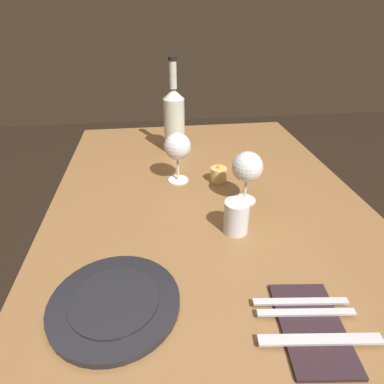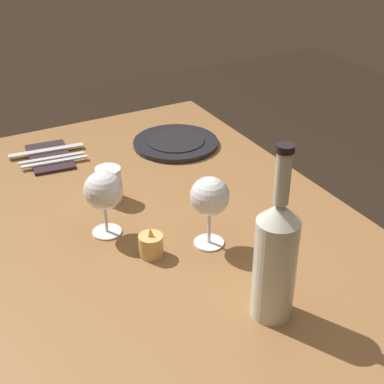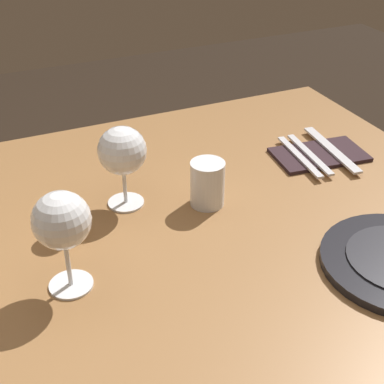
{
  "view_description": "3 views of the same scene",
  "coord_description": "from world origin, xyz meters",
  "px_view_note": "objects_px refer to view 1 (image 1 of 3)",
  "views": [
    {
      "loc": [
        0.78,
        -0.15,
        1.24
      ],
      "look_at": [
        0.09,
        -0.06,
        0.82
      ],
      "focal_mm": 30.01,
      "sensor_mm": 36.0,
      "label": 1
    },
    {
      "loc": [
        -1.0,
        0.44,
        1.45
      ],
      "look_at": [
        -0.02,
        -0.09,
        0.81
      ],
      "focal_mm": 53.21,
      "sensor_mm": 36.0,
      "label": 2
    },
    {
      "loc": [
        -0.22,
        -0.72,
        1.3
      ],
      "look_at": [
        0.1,
        -0.02,
        0.82
      ],
      "focal_mm": 52.28,
      "sensor_mm": 36.0,
      "label": 3
    }
  ],
  "objects_px": {
    "wine_glass_right": "(177,147)",
    "dinner_plate": "(115,303)",
    "fork_inner": "(306,312)",
    "votive_candle": "(219,175)",
    "fork_outer": "(300,301)",
    "table_knife": "(320,340)",
    "wine_bottle": "(174,119)",
    "folded_napkin": "(311,327)",
    "wine_glass_left": "(247,168)",
    "water_tumbler": "(236,218)"
  },
  "relations": [
    {
      "from": "dinner_plate",
      "to": "folded_napkin",
      "type": "height_order",
      "value": "dinner_plate"
    },
    {
      "from": "wine_glass_left",
      "to": "wine_glass_right",
      "type": "xyz_separation_m",
      "value": [
        -0.15,
        -0.18,
        0.01
      ]
    },
    {
      "from": "wine_bottle",
      "to": "fork_inner",
      "type": "distance_m",
      "value": 0.82
    },
    {
      "from": "dinner_plate",
      "to": "table_knife",
      "type": "distance_m",
      "value": 0.37
    },
    {
      "from": "folded_napkin",
      "to": "fork_outer",
      "type": "relative_size",
      "value": 1.11
    },
    {
      "from": "wine_bottle",
      "to": "folded_napkin",
      "type": "bearing_deg",
      "value": 12.14
    },
    {
      "from": "fork_inner",
      "to": "fork_outer",
      "type": "xyz_separation_m",
      "value": [
        -0.02,
        0.0,
        0.0
      ]
    },
    {
      "from": "fork_inner",
      "to": "wine_bottle",
      "type": "bearing_deg",
      "value": -167.49
    },
    {
      "from": "folded_napkin",
      "to": "fork_outer",
      "type": "xyz_separation_m",
      "value": [
        -0.05,
        -0.0,
        0.01
      ]
    },
    {
      "from": "fork_inner",
      "to": "table_knife",
      "type": "relative_size",
      "value": 0.86
    },
    {
      "from": "table_knife",
      "to": "dinner_plate",
      "type": "bearing_deg",
      "value": -109.47
    },
    {
      "from": "dinner_plate",
      "to": "fork_inner",
      "type": "distance_m",
      "value": 0.36
    },
    {
      "from": "dinner_plate",
      "to": "fork_outer",
      "type": "relative_size",
      "value": 1.37
    },
    {
      "from": "fork_outer",
      "to": "table_knife",
      "type": "bearing_deg",
      "value": 0.0
    },
    {
      "from": "votive_candle",
      "to": "fork_outer",
      "type": "distance_m",
      "value": 0.5
    },
    {
      "from": "wine_glass_left",
      "to": "folded_napkin",
      "type": "xyz_separation_m",
      "value": [
        0.43,
        0.01,
        -0.1
      ]
    },
    {
      "from": "fork_inner",
      "to": "fork_outer",
      "type": "height_order",
      "value": "same"
    },
    {
      "from": "wine_glass_left",
      "to": "water_tumbler",
      "type": "height_order",
      "value": "wine_glass_left"
    },
    {
      "from": "fork_outer",
      "to": "table_knife",
      "type": "distance_m",
      "value": 0.08
    },
    {
      "from": "fork_outer",
      "to": "wine_bottle",
      "type": "bearing_deg",
      "value": -167.1
    },
    {
      "from": "wine_bottle",
      "to": "dinner_plate",
      "type": "relative_size",
      "value": 1.37
    },
    {
      "from": "wine_glass_right",
      "to": "water_tumbler",
      "type": "relative_size",
      "value": 1.9
    },
    {
      "from": "votive_candle",
      "to": "table_knife",
      "type": "distance_m",
      "value": 0.58
    },
    {
      "from": "wine_glass_right",
      "to": "table_knife",
      "type": "xyz_separation_m",
      "value": [
        0.6,
        0.19,
        -0.1
      ]
    },
    {
      "from": "wine_bottle",
      "to": "folded_napkin",
      "type": "relative_size",
      "value": 1.69
    },
    {
      "from": "wine_bottle",
      "to": "votive_candle",
      "type": "height_order",
      "value": "wine_bottle"
    },
    {
      "from": "table_knife",
      "to": "wine_glass_right",
      "type": "bearing_deg",
      "value": -162.92
    },
    {
      "from": "wine_glass_right",
      "to": "folded_napkin",
      "type": "relative_size",
      "value": 0.8
    },
    {
      "from": "wine_glass_left",
      "to": "water_tumbler",
      "type": "distance_m",
      "value": 0.16
    },
    {
      "from": "wine_bottle",
      "to": "fork_inner",
      "type": "relative_size",
      "value": 1.88
    },
    {
      "from": "votive_candle",
      "to": "fork_outer",
      "type": "height_order",
      "value": "votive_candle"
    },
    {
      "from": "wine_glass_right",
      "to": "wine_bottle",
      "type": "xyz_separation_m",
      "value": [
        -0.24,
        0.01,
        0.01
      ]
    },
    {
      "from": "water_tumbler",
      "to": "fork_inner",
      "type": "distance_m",
      "value": 0.28
    },
    {
      "from": "votive_candle",
      "to": "fork_inner",
      "type": "bearing_deg",
      "value": 6.31
    },
    {
      "from": "votive_candle",
      "to": "table_knife",
      "type": "xyz_separation_m",
      "value": [
        0.58,
        0.06,
        -0.01
      ]
    },
    {
      "from": "wine_glass_right",
      "to": "fork_outer",
      "type": "xyz_separation_m",
      "value": [
        0.52,
        0.19,
        -0.1
      ]
    },
    {
      "from": "folded_napkin",
      "to": "table_knife",
      "type": "height_order",
      "value": "table_knife"
    },
    {
      "from": "wine_bottle",
      "to": "wine_glass_left",
      "type": "bearing_deg",
      "value": 23.56
    },
    {
      "from": "wine_glass_right",
      "to": "dinner_plate",
      "type": "relative_size",
      "value": 0.65
    },
    {
      "from": "votive_candle",
      "to": "dinner_plate",
      "type": "xyz_separation_m",
      "value": [
        0.46,
        -0.29,
        -0.02
      ]
    },
    {
      "from": "wine_glass_left",
      "to": "water_tumbler",
      "type": "xyz_separation_m",
      "value": [
        0.14,
        -0.06,
        -0.07
      ]
    },
    {
      "from": "wine_glass_left",
      "to": "table_knife",
      "type": "distance_m",
      "value": 0.47
    },
    {
      "from": "wine_bottle",
      "to": "table_knife",
      "type": "distance_m",
      "value": 0.87
    },
    {
      "from": "wine_bottle",
      "to": "folded_napkin",
      "type": "xyz_separation_m",
      "value": [
        0.82,
        0.18,
        -0.12
      ]
    },
    {
      "from": "wine_glass_right",
      "to": "dinner_plate",
      "type": "bearing_deg",
      "value": -18.88
    },
    {
      "from": "wine_bottle",
      "to": "dinner_plate",
      "type": "distance_m",
      "value": 0.75
    },
    {
      "from": "wine_bottle",
      "to": "fork_outer",
      "type": "bearing_deg",
      "value": 12.9
    },
    {
      "from": "fork_inner",
      "to": "wine_glass_right",
      "type": "bearing_deg",
      "value": -161.31
    },
    {
      "from": "wine_bottle",
      "to": "fork_outer",
      "type": "xyz_separation_m",
      "value": [
        0.77,
        0.18,
        -0.12
      ]
    },
    {
      "from": "folded_napkin",
      "to": "water_tumbler",
      "type": "bearing_deg",
      "value": -167.24
    }
  ]
}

